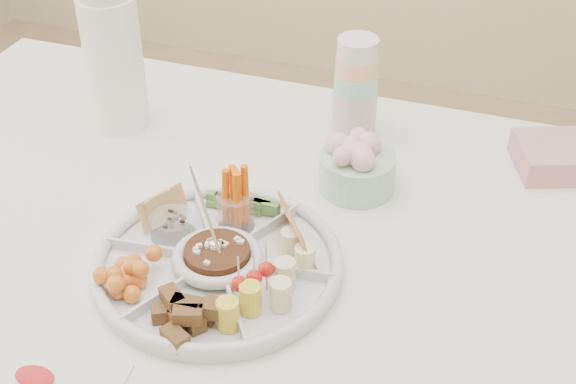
% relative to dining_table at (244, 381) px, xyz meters
% --- Properties ---
extents(dining_table, '(1.52, 1.02, 0.76)m').
position_rel_dining_table_xyz_m(dining_table, '(0.00, 0.00, 0.00)').
color(dining_table, white).
rests_on(dining_table, floor).
extents(party_tray, '(0.42, 0.42, 0.04)m').
position_rel_dining_table_xyz_m(party_tray, '(0.01, -0.11, 0.40)').
color(party_tray, silver).
rests_on(party_tray, dining_table).
extents(bean_dip, '(0.11, 0.11, 0.04)m').
position_rel_dining_table_xyz_m(bean_dip, '(0.01, -0.11, 0.41)').
color(bean_dip, '#421B0D').
rests_on(bean_dip, party_tray).
extents(tortillas, '(0.11, 0.11, 0.06)m').
position_rel_dining_table_xyz_m(tortillas, '(0.12, -0.03, 0.42)').
color(tortillas, tan).
rests_on(tortillas, party_tray).
extents(carrot_cucumber, '(0.13, 0.13, 0.11)m').
position_rel_dining_table_xyz_m(carrot_cucumber, '(0.00, 0.02, 0.44)').
color(carrot_cucumber, orange).
rests_on(carrot_cucumber, party_tray).
extents(pita_raisins, '(0.11, 0.11, 0.06)m').
position_rel_dining_table_xyz_m(pita_raisins, '(-0.10, -0.06, 0.42)').
color(pita_raisins, tan).
rests_on(pita_raisins, party_tray).
extents(cherries, '(0.13, 0.13, 0.05)m').
position_rel_dining_table_xyz_m(cherries, '(-0.09, -0.19, 0.42)').
color(cherries, '#FAA725').
rests_on(cherries, party_tray).
extents(granola_chunks, '(0.12, 0.12, 0.05)m').
position_rel_dining_table_xyz_m(granola_chunks, '(0.03, -0.24, 0.42)').
color(granola_chunks, '#43301C').
rests_on(granola_chunks, party_tray).
extents(banana_tomato, '(0.11, 0.11, 0.09)m').
position_rel_dining_table_xyz_m(banana_tomato, '(0.13, -0.16, 0.44)').
color(banana_tomato, '#FFF37C').
rests_on(banana_tomato, party_tray).
extents(cup_stack, '(0.10, 0.10, 0.23)m').
position_rel_dining_table_xyz_m(cup_stack, '(0.11, 0.34, 0.50)').
color(cup_stack, '#B4C1B0').
rests_on(cup_stack, dining_table).
extents(thermos, '(0.12, 0.12, 0.29)m').
position_rel_dining_table_xyz_m(thermos, '(-0.34, 0.24, 0.52)').
color(thermos, white).
rests_on(thermos, dining_table).
extents(flower_bowl, '(0.16, 0.16, 0.10)m').
position_rel_dining_table_xyz_m(flower_bowl, '(0.16, 0.18, 0.43)').
color(flower_bowl, '#9FDBBE').
rests_on(flower_bowl, dining_table).
extents(napkin_stack, '(0.19, 0.17, 0.05)m').
position_rel_dining_table_xyz_m(napkin_stack, '(0.49, 0.36, 0.40)').
color(napkin_stack, pink).
rests_on(napkin_stack, dining_table).
extents(placemat, '(0.31, 0.13, 0.01)m').
position_rel_dining_table_xyz_m(placemat, '(-0.16, -0.39, 0.38)').
color(placemat, white).
rests_on(placemat, dining_table).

